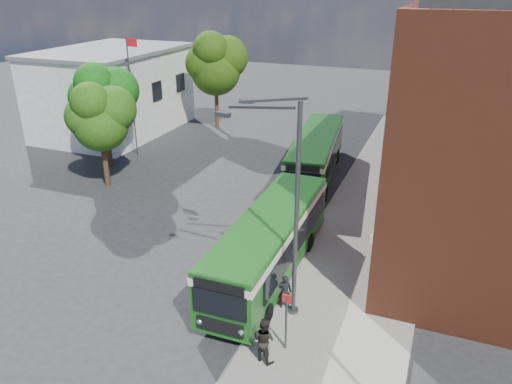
% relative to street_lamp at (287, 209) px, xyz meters
% --- Properties ---
extents(ground, '(120.00, 120.00, 0.00)m').
position_rel_street_lamp_xyz_m(ground, '(-4.84, 2.00, -4.79)').
color(ground, '#27272A').
rests_on(ground, ground).
extents(pavement, '(6.00, 48.00, 0.15)m').
position_rel_street_lamp_xyz_m(pavement, '(2.16, 10.00, -4.72)').
color(pavement, gray).
rests_on(pavement, ground).
extents(kerb_line, '(0.12, 48.00, 0.01)m').
position_rel_street_lamp_xyz_m(kerb_line, '(-0.89, 10.00, -4.79)').
color(kerb_line, beige).
rests_on(kerb_line, ground).
extents(white_building, '(9.40, 13.40, 7.30)m').
position_rel_street_lamp_xyz_m(white_building, '(-22.84, 20.00, -1.13)').
color(white_building, silver).
rests_on(white_building, ground).
extents(flagpole, '(0.95, 0.10, 9.00)m').
position_rel_street_lamp_xyz_m(flagpole, '(-17.29, 15.00, 0.15)').
color(flagpole, '#3B3E40').
rests_on(flagpole, ground).
extents(street_lamp, '(2.96, 2.38, 9.00)m').
position_rel_street_lamp_xyz_m(street_lamp, '(0.00, 0.00, 0.00)').
color(street_lamp, '#3B3E40').
rests_on(street_lamp, ground).
extents(bus_stop_sign, '(0.35, 0.08, 2.52)m').
position_rel_street_lamp_xyz_m(bus_stop_sign, '(0.76, -2.20, -3.28)').
color(bus_stop_sign, '#3B3E40').
rests_on(bus_stop_sign, ground).
extents(bus_front, '(2.72, 11.20, 3.02)m').
position_rel_street_lamp_xyz_m(bus_front, '(-1.64, 2.62, -2.96)').
color(bus_front, '#195518').
rests_on(bus_front, ground).
extents(bus_rear, '(4.04, 12.19, 3.02)m').
position_rel_street_lamp_xyz_m(bus_rear, '(-3.01, 15.73, -2.96)').
color(bus_rear, '#194D17').
rests_on(bus_rear, ground).
extents(pedestrian_a, '(0.65, 0.51, 1.57)m').
position_rel_street_lamp_xyz_m(pedestrian_a, '(-0.06, 0.14, -3.86)').
color(pedestrian_a, black).
rests_on(pedestrian_a, pavement).
extents(pedestrian_b, '(1.02, 0.90, 1.77)m').
position_rel_street_lamp_xyz_m(pedestrian_b, '(0.23, -3.07, -3.75)').
color(pedestrian_b, black).
rests_on(pedestrian_b, pavement).
extents(tree_left, '(4.19, 3.98, 7.07)m').
position_rel_street_lamp_xyz_m(tree_left, '(-15.54, 8.86, 0.00)').
color(tree_left, '#342012').
rests_on(tree_left, ground).
extents(tree_mid, '(4.55, 4.33, 7.69)m').
position_rel_street_lamp_xyz_m(tree_mid, '(-17.63, 12.00, 0.42)').
color(tree_mid, '#342012').
rests_on(tree_mid, ground).
extents(tree_right, '(5.20, 4.95, 8.79)m').
position_rel_street_lamp_xyz_m(tree_right, '(-14.65, 24.11, 1.17)').
color(tree_right, '#342012').
rests_on(tree_right, ground).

